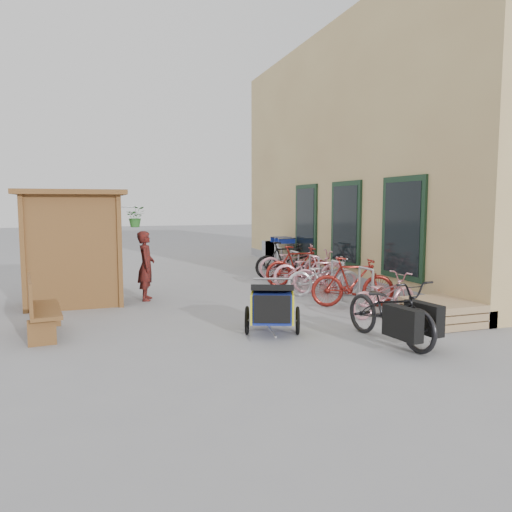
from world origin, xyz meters
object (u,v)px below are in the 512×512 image
object	(u,v)px
person_kiosk	(146,266)
bike_6	(293,262)
pallet_stack	(442,312)
bike_7	(286,260)
bike_1	(353,282)
bike_4	(309,269)
bike_3	(325,274)
bike_5	(299,266)
kiosk	(69,231)
bench	(39,306)
bike_2	(324,277)
bike_0	(384,295)
child_trailer	(272,304)
shopping_carts	(278,250)
cargo_bike	(391,311)

from	to	relation	value
person_kiosk	bike_6	xyz separation A→B (m)	(4.21, 1.70, -0.27)
pallet_stack	bike_7	xyz separation A→B (m)	(-0.64, 5.77, 0.32)
bike_1	bike_4	world-z (taller)	bike_1
bike_3	bike_5	bearing A→B (deg)	26.04
bike_7	kiosk	bearing A→B (deg)	120.86
bench	bike_3	distance (m)	6.38
person_kiosk	bench	bearing A→B (deg)	153.39
bike_2	bike_7	bearing A→B (deg)	10.89
pallet_stack	bike_0	bearing A→B (deg)	129.25
bike_7	bike_2	bearing A→B (deg)	-170.77
child_trailer	bike_1	bearing A→B (deg)	53.14
bike_1	bike_5	world-z (taller)	bike_5
shopping_carts	bike_6	size ratio (longest dim) A/B	0.86
bike_0	bench	bearing A→B (deg)	72.64
kiosk	cargo_bike	distance (m)	6.71
bike_5	bike_4	bearing A→B (deg)	-153.65
bench	kiosk	bearing A→B (deg)	74.39
shopping_carts	bike_2	xyz separation A→B (m)	(-0.78, -5.00, -0.17)
bike_5	bike_7	size ratio (longest dim) A/B	0.99
shopping_carts	bike_1	xyz separation A→B (m)	(-0.78, -6.31, -0.10)
bike_7	bench	bearing A→B (deg)	138.44
shopping_carts	child_trailer	xyz separation A→B (m)	(-3.09, -7.77, -0.12)
kiosk	bike_0	bearing A→B (deg)	-28.59
bike_3	bike_6	bearing A→B (deg)	14.19
cargo_bike	bike_5	size ratio (longest dim) A/B	1.15
bike_2	bike_3	bearing A→B (deg)	-15.07
bike_7	bike_5	bearing A→B (deg)	-175.21
bench	bike_6	distance (m)	7.47
cargo_bike	bike_2	size ratio (longest dim) A/B	1.17
child_trailer	bike_6	world-z (taller)	bike_6
shopping_carts	bike_2	size ratio (longest dim) A/B	0.95
child_trailer	bike_5	world-z (taller)	bike_5
kiosk	bench	xyz separation A→B (m)	(-0.40, -2.52, -1.06)
bike_7	child_trailer	bearing A→B (deg)	168.07
cargo_bike	person_kiosk	bearing A→B (deg)	116.45
bike_3	bike_0	bearing A→B (deg)	-163.62
kiosk	bike_3	world-z (taller)	kiosk
shopping_carts	bike_3	size ratio (longest dim) A/B	1.07
bench	child_trailer	distance (m)	3.74
pallet_stack	bike_6	distance (m)	5.60
child_trailer	bike_3	size ratio (longest dim) A/B	1.00
bike_5	cargo_bike	bearing A→B (deg)	177.38
bike_5	bike_7	distance (m)	1.27
bench	bike_4	distance (m)	6.63
bike_6	kiosk	bearing A→B (deg)	126.25
shopping_carts	bike_7	bearing A→B (deg)	-105.46
kiosk	bike_7	size ratio (longest dim) A/B	1.42
shopping_carts	cargo_bike	size ratio (longest dim) A/B	0.82
bike_3	person_kiosk	bearing A→B (deg)	100.15
cargo_bike	pallet_stack	bearing A→B (deg)	19.02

